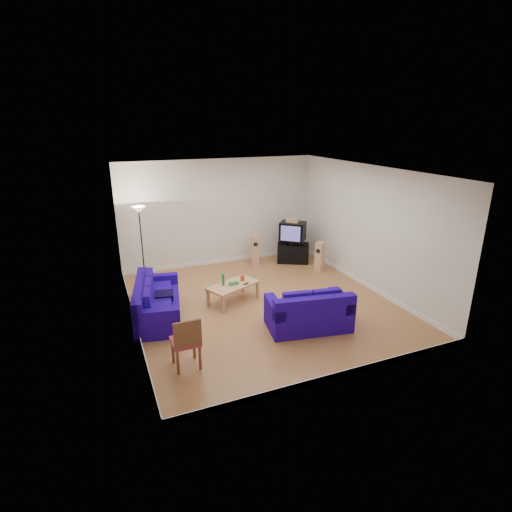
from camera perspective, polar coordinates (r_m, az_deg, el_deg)
name	(u,v)px	position (r m, az deg, el deg)	size (l,w,h in m)	color
room	(263,243)	(9.26, 0.95, 1.86)	(6.01, 6.51, 3.21)	brown
sofa_three_seat	(155,305)	(9.33, -14.17, -6.74)	(1.33, 2.31, 0.84)	#1C0869
sofa_loveseat	(309,314)	(8.66, 7.60, -8.27)	(1.87, 1.25, 0.86)	#1C0869
coffee_table	(233,286)	(9.77, -3.29, -4.36)	(1.41, 1.09, 0.46)	tan
bottle	(223,280)	(9.66, -4.70, -3.39)	(0.07, 0.07, 0.29)	#197233
tissue_box	(234,283)	(9.71, -3.21, -3.87)	(0.21, 0.12, 0.09)	green
red_canister	(242,278)	(9.93, -1.95, -3.16)	(0.10, 0.10, 0.14)	red
remote	(246,284)	(9.74, -1.43, -4.00)	(0.14, 0.04, 0.02)	black
tv_stand	(293,253)	(12.59, 5.30, 0.43)	(0.96, 0.53, 0.59)	black
av_receiver	(295,242)	(12.51, 5.53, 1.98)	(0.47, 0.38, 0.11)	black
television	(293,231)	(12.42, 5.25, 3.52)	(0.93, 0.91, 0.58)	black
centre_speaker	(292,220)	(12.31, 5.20, 5.10)	(0.37, 0.15, 0.13)	tan
speaker_left	(255,250)	(12.30, -0.15, 0.90)	(0.27, 0.32, 0.92)	tan
speaker_right	(320,257)	(11.89, 9.06, -0.08)	(0.33, 0.32, 0.89)	tan
floor_lamp	(140,220)	(10.97, -16.30, 4.92)	(0.36, 0.36, 2.12)	black
dining_chair	(186,341)	(7.28, -9.93, -11.81)	(0.50, 0.50, 1.02)	brown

